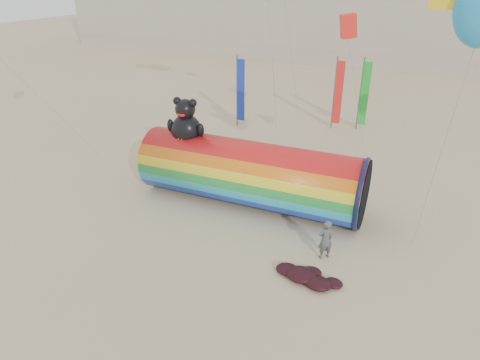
% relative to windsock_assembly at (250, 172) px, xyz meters
% --- Properties ---
extents(ground, '(160.00, 160.00, 0.00)m').
position_rel_windsock_assembly_xyz_m(ground, '(-0.02, -3.83, -1.69)').
color(ground, '#CCB58C').
rests_on(ground, ground).
extents(windsock_assembly, '(11.03, 3.36, 5.08)m').
position_rel_windsock_assembly_xyz_m(windsock_assembly, '(0.00, 0.00, 0.00)').
color(windsock_assembly, red).
rests_on(windsock_assembly, ground).
extents(kite_handler, '(0.75, 0.74, 1.75)m').
position_rel_windsock_assembly_xyz_m(kite_handler, '(4.54, -3.06, -0.81)').
color(kite_handler, '#4C5053').
rests_on(kite_handler, ground).
extents(fabric_bundle, '(2.62, 1.35, 0.41)m').
position_rel_windsock_assembly_xyz_m(fabric_bundle, '(4.27, -4.73, -1.51)').
color(fabric_bundle, '#360912').
rests_on(fabric_bundle, ground).
extents(festival_banners, '(9.07, 2.73, 5.20)m').
position_rel_windsock_assembly_xyz_m(festival_banners, '(-0.18, 12.34, 0.95)').
color(festival_banners, '#59595E').
rests_on(festival_banners, ground).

